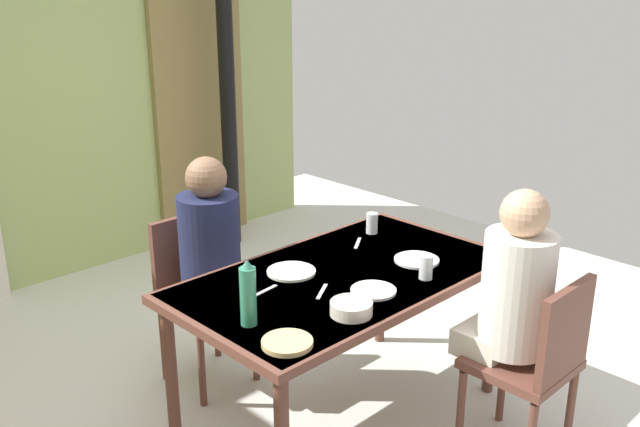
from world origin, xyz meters
TOP-DOWN VIEW (x-y plane):
  - ground_plane at (0.00, 0.00)m, footprint 6.18×6.18m
  - wall_back at (0.00, 2.38)m, footprint 4.47×0.10m
  - door_wooden at (1.23, 2.30)m, footprint 0.80×0.05m
  - stove_pipe_column at (1.30, 2.03)m, footprint 0.12×0.12m
  - dining_table at (0.22, -0.23)m, footprint 1.54×0.87m
  - chair_near_diner at (0.57, -1.02)m, footprint 0.40×0.40m
  - chair_far_diner at (-0.03, 0.56)m, footprint 0.40×0.40m
  - person_near_diner at (0.57, -0.88)m, footprint 0.30×0.37m
  - person_far_diner at (-0.03, 0.43)m, footprint 0.30×0.37m
  - water_bottle_green_near at (-0.39, -0.31)m, footprint 0.06×0.06m
  - serving_bowl_center at (-0.05, -0.53)m, footprint 0.17×0.17m
  - dinner_plate_near_left at (0.57, -0.37)m, footprint 0.21×0.21m
  - dinner_plate_near_right at (0.17, -0.45)m, footprint 0.20×0.20m
  - dinner_plate_far_center at (0.06, -0.06)m, footprint 0.22×0.22m
  - drinking_glass_by_near_diner at (0.44, -0.52)m, footprint 0.06×0.06m
  - drinking_glass_by_far_diner at (0.70, 0.03)m, footprint 0.06×0.06m
  - bread_plate_sliced at (-0.39, -0.53)m, footprint 0.19×0.19m
  - cutlery_knife_near at (0.01, -0.30)m, footprint 0.14×0.09m
  - cutlery_fork_near at (-0.16, -0.12)m, footprint 0.15×0.04m
  - cutlery_knife_far at (0.54, -0.02)m, footprint 0.13×0.10m

SIDE VIEW (x-z plane):
  - ground_plane at x=0.00m, z-range 0.00..0.00m
  - chair_near_diner at x=0.57m, z-range 0.06..0.93m
  - chair_far_diner at x=-0.03m, z-range 0.06..0.93m
  - dining_table at x=0.22m, z-range 0.31..1.06m
  - cutlery_knife_near at x=0.01m, z-range 0.76..0.76m
  - cutlery_fork_near at x=-0.16m, z-range 0.76..0.76m
  - cutlery_knife_far at x=0.54m, z-range 0.76..0.76m
  - dinner_plate_near_left at x=0.57m, z-range 0.76..0.77m
  - dinner_plate_near_right at x=0.17m, z-range 0.76..0.77m
  - dinner_plate_far_center at x=0.06m, z-range 0.76..0.77m
  - bread_plate_sliced at x=-0.39m, z-range 0.76..0.78m
  - person_near_diner at x=0.57m, z-range 0.40..1.17m
  - person_far_diner at x=-0.03m, z-range 0.40..1.17m
  - serving_bowl_center at x=-0.05m, z-range 0.76..0.81m
  - drinking_glass_by_far_diner at x=0.70m, z-range 0.76..0.86m
  - drinking_glass_by_near_diner at x=0.44m, z-range 0.76..0.86m
  - water_bottle_green_near at x=-0.39m, z-range 0.75..1.02m
  - door_wooden at x=1.23m, z-range 0.00..2.00m
  - wall_back at x=0.00m, z-range 0.00..2.81m
  - stove_pipe_column at x=1.30m, z-range 0.00..2.81m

